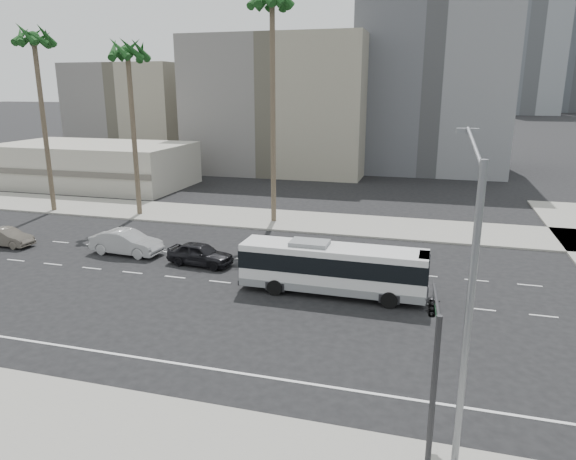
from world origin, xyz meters
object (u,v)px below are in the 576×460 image
(car_b, at_px, (126,242))
(streetlight_corner, at_px, (469,289))
(palm_near, at_px, (272,5))
(palm_mid, at_px, (128,56))
(car_c, at_px, (7,237))
(traffic_signal, at_px, (433,309))
(city_bus, at_px, (333,267))
(car_a, at_px, (200,254))
(palm_far, at_px, (34,41))

(car_b, bearing_deg, streetlight_corner, -121.88)
(palm_near, relative_size, palm_mid, 1.25)
(car_c, bearing_deg, traffic_signal, -110.72)
(palm_near, bearing_deg, streetlight_corner, -61.85)
(car_b, relative_size, car_c, 1.29)
(traffic_signal, height_order, palm_mid, palm_mid)
(city_bus, height_order, car_a, city_bus)
(palm_far, bearing_deg, streetlight_corner, -35.24)
(traffic_signal, bearing_deg, city_bus, 112.89)
(car_a, bearing_deg, palm_mid, 51.17)
(car_b, bearing_deg, palm_far, 58.97)
(car_c, distance_m, palm_near, 26.87)
(palm_near, relative_size, palm_far, 1.16)
(streetlight_corner, bearing_deg, car_b, 141.16)
(car_b, relative_size, palm_mid, 0.33)
(car_c, height_order, streetlight_corner, streetlight_corner)
(palm_near, bearing_deg, traffic_signal, -62.14)
(car_a, height_order, palm_near, palm_near)
(car_b, distance_m, palm_far, 22.40)
(city_bus, distance_m, car_c, 25.16)
(streetlight_corner, xyz_separation_m, palm_mid, (-27.14, 26.14, 8.31))
(traffic_signal, height_order, palm_far, palm_far)
(city_bus, bearing_deg, car_c, 174.61)
(city_bus, relative_size, palm_far, 0.63)
(streetlight_corner, height_order, palm_near, palm_near)
(palm_mid, bearing_deg, palm_far, -174.54)
(car_c, xyz_separation_m, palm_mid, (4.24, 11.27, 13.32))
(car_a, xyz_separation_m, streetlight_corner, (15.74, -14.82, 4.91))
(traffic_signal, xyz_separation_m, palm_mid, (-26.20, 24.69, 9.68))
(car_b, bearing_deg, palm_mid, 30.69)
(palm_far, bearing_deg, palm_near, 4.51)
(car_b, distance_m, car_c, 9.66)
(car_b, xyz_separation_m, car_c, (-9.63, -0.68, -0.19))
(car_a, distance_m, car_c, 15.64)
(streetlight_corner, height_order, palm_far, palm_far)
(palm_mid, relative_size, palm_far, 0.92)
(traffic_signal, height_order, palm_near, palm_near)
(car_a, relative_size, traffic_signal, 0.86)
(streetlight_corner, bearing_deg, palm_far, 141.49)
(palm_mid, bearing_deg, streetlight_corner, -43.93)
(city_bus, bearing_deg, palm_far, 156.67)
(car_a, bearing_deg, streetlight_corner, -127.28)
(car_c, bearing_deg, car_b, -82.88)
(palm_near, distance_m, palm_far, 21.58)
(streetlight_corner, bearing_deg, palm_near, 114.88)
(streetlight_corner, bearing_deg, city_bus, 114.16)
(car_c, relative_size, traffic_signal, 0.78)
(car_c, distance_m, streetlight_corner, 35.08)
(palm_mid, bearing_deg, traffic_signal, -43.31)
(traffic_signal, bearing_deg, car_a, 134.16)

